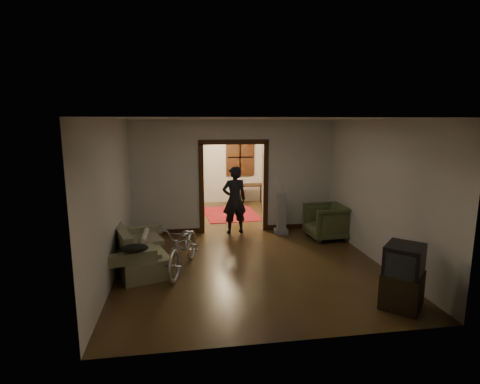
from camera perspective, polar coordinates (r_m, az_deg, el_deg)
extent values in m
cube|color=#322110|center=(8.95, -0.30, -7.22)|extent=(5.00, 8.50, 0.01)
cube|color=white|center=(8.52, -0.31, 11.01)|extent=(5.00, 8.50, 0.01)
cube|color=beige|center=(12.81, -3.13, 4.61)|extent=(5.00, 0.02, 2.80)
cube|color=beige|center=(8.62, -16.98, 1.20)|extent=(0.02, 8.50, 2.80)
cube|color=beige|center=(9.32, 15.08, 1.98)|extent=(0.02, 8.50, 2.80)
cube|color=beige|center=(9.36, -0.99, 2.38)|extent=(5.00, 0.14, 2.80)
cube|color=#32190B|center=(9.41, -0.98, 0.57)|extent=(1.74, 0.20, 2.32)
cube|color=black|center=(12.84, 0.00, 5.32)|extent=(0.98, 0.06, 1.28)
sphere|color=#FFE0A5|center=(11.00, -2.26, 8.59)|extent=(0.24, 0.24, 0.24)
cube|color=silver|center=(9.51, 5.36, 1.55)|extent=(0.08, 0.01, 0.12)
cube|color=#656644|center=(7.47, -15.24, -7.94)|extent=(1.32, 1.96, 0.83)
cylinder|color=beige|center=(7.71, -14.30, -6.41)|extent=(0.10, 0.80, 0.10)
ellipsoid|color=black|center=(6.52, -15.78, -8.25)|extent=(0.45, 0.34, 0.13)
imported|color=silver|center=(7.13, -8.53, -8.22)|extent=(1.06, 1.83, 0.91)
imported|color=#434E2C|center=(9.14, 13.04, -4.42)|extent=(0.96, 0.93, 0.83)
cube|color=black|center=(6.28, 23.44, -13.51)|extent=(0.80, 0.80, 0.54)
cube|color=black|center=(6.12, 23.76, -9.58)|extent=(0.75, 0.75, 0.48)
cube|color=gray|center=(9.31, 6.32, -3.31)|extent=(0.34, 0.29, 1.02)
imported|color=black|center=(9.26, -0.86, -1.21)|extent=(0.67, 0.49, 1.69)
cube|color=maroon|center=(11.33, -1.41, -3.33)|extent=(1.66, 2.10, 0.02)
cube|color=#213520|center=(12.28, -9.67, 2.13)|extent=(1.02, 0.67, 1.91)
sphere|color=#1E5972|center=(12.18, -9.81, 6.71)|extent=(0.29, 0.29, 0.29)
cube|color=black|center=(12.61, 1.55, -0.38)|extent=(0.99, 0.68, 0.67)
cube|color=black|center=(12.26, -0.70, -0.38)|extent=(0.39, 0.39, 0.80)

